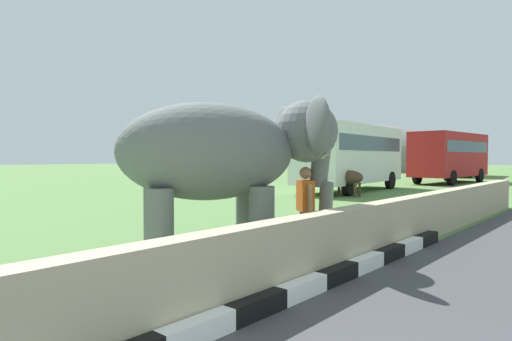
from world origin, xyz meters
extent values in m
cube|color=white|center=(1.00, 3.30, 0.12)|extent=(0.90, 0.20, 0.24)
cube|color=black|center=(1.90, 3.30, 0.12)|extent=(0.90, 0.20, 0.24)
cube|color=white|center=(2.80, 3.30, 0.12)|extent=(0.90, 0.20, 0.24)
cube|color=black|center=(3.70, 3.30, 0.12)|extent=(0.90, 0.20, 0.24)
cube|color=white|center=(4.60, 3.30, 0.12)|extent=(0.90, 0.20, 0.24)
cube|color=black|center=(5.50, 3.30, 0.12)|extent=(0.90, 0.20, 0.24)
cube|color=white|center=(6.40, 3.30, 0.12)|extent=(0.90, 0.20, 0.24)
cube|color=black|center=(7.30, 3.30, 0.12)|extent=(0.90, 0.20, 0.24)
cube|color=tan|center=(2.00, 3.60, 0.50)|extent=(28.00, 0.36, 1.00)
cylinder|color=slate|center=(4.30, 5.60, 0.67)|extent=(0.44, 0.44, 1.34)
cylinder|color=slate|center=(3.82, 4.84, 0.67)|extent=(0.44, 0.44, 1.34)
cylinder|color=slate|center=(2.86, 6.51, 0.67)|extent=(0.44, 0.44, 1.34)
cylinder|color=slate|center=(2.38, 5.75, 0.67)|extent=(0.44, 0.44, 1.34)
ellipsoid|color=slate|center=(3.34, 5.67, 1.93)|extent=(3.48, 3.01, 1.70)
sphere|color=slate|center=(4.92, 4.68, 2.32)|extent=(1.16, 1.16, 1.16)
ellipsoid|color=#D84C8C|center=(5.17, 4.52, 2.47)|extent=(0.65, 0.73, 0.44)
ellipsoid|color=slate|center=(5.21, 5.42, 2.37)|extent=(0.68, 0.89, 1.00)
ellipsoid|color=slate|center=(4.38, 4.10, 2.37)|extent=(0.68, 0.89, 1.00)
cylinder|color=slate|center=(5.17, 4.52, 1.77)|extent=(0.58, 0.65, 1.00)
cylinder|color=slate|center=(5.26, 4.46, 0.97)|extent=(0.40, 0.42, 0.82)
cone|color=beige|center=(5.27, 4.79, 1.87)|extent=(0.42, 0.55, 0.22)
cone|color=beige|center=(4.97, 4.32, 1.87)|extent=(0.42, 0.55, 0.22)
cylinder|color=navy|center=(5.00, 4.79, 0.41)|extent=(0.15, 0.15, 0.82)
cylinder|color=navy|center=(4.88, 4.63, 0.41)|extent=(0.15, 0.15, 0.82)
cube|color=#D85919|center=(4.94, 4.71, 1.11)|extent=(0.43, 0.46, 0.58)
cylinder|color=#9E7251|center=(5.10, 4.92, 1.08)|extent=(0.13, 0.13, 0.52)
cylinder|color=#9E7251|center=(4.78, 4.50, 1.08)|extent=(0.15, 0.15, 0.52)
sphere|color=#9E7251|center=(4.94, 4.71, 1.54)|extent=(0.23, 0.23, 0.23)
cube|color=silver|center=(19.20, 11.51, 2.00)|extent=(8.90, 3.12, 3.00)
cube|color=#3F5160|center=(19.20, 11.51, 2.54)|extent=(8.20, 3.11, 0.76)
cylinder|color=black|center=(21.90, 12.85, 0.50)|extent=(1.02, 0.37, 1.00)
cylinder|color=black|center=(22.07, 10.56, 0.50)|extent=(1.02, 0.37, 1.00)
cylinder|color=black|center=(16.32, 12.45, 0.50)|extent=(1.02, 0.37, 1.00)
cylinder|color=black|center=(16.49, 10.16, 0.50)|extent=(1.02, 0.37, 1.00)
cube|color=#B21E1E|center=(30.30, 9.79, 2.00)|extent=(8.41, 3.06, 3.00)
cube|color=#3F5160|center=(30.30, 9.79, 2.54)|extent=(7.75, 3.05, 0.76)
cylinder|color=black|center=(33.02, 10.76, 0.50)|extent=(1.02, 0.37, 1.00)
cylinder|color=black|center=(32.86, 8.46, 0.50)|extent=(1.02, 0.37, 1.00)
cylinder|color=black|center=(27.74, 11.12, 0.50)|extent=(1.02, 0.37, 1.00)
cylinder|color=black|center=(27.59, 8.82, 0.50)|extent=(1.02, 0.37, 1.00)
cube|color=orange|center=(42.09, 12.31, 2.00)|extent=(8.21, 3.43, 3.00)
cube|color=#3F5160|center=(42.09, 12.31, 2.54)|extent=(7.58, 3.40, 0.76)
cylinder|color=black|center=(44.48, 13.76, 0.50)|extent=(1.03, 0.42, 1.00)
cylinder|color=black|center=(44.76, 11.47, 0.50)|extent=(1.03, 0.42, 1.00)
cylinder|color=black|center=(39.42, 13.15, 0.50)|extent=(1.03, 0.42, 1.00)
cylinder|color=black|center=(39.70, 10.86, 0.50)|extent=(1.03, 0.42, 1.00)
cylinder|color=#473323|center=(16.10, 10.45, 0.33)|extent=(0.12, 0.12, 0.65)
cylinder|color=#473323|center=(16.45, 10.40, 0.33)|extent=(0.12, 0.12, 0.65)
cylinder|color=#473323|center=(15.96, 9.56, 0.33)|extent=(0.12, 0.12, 0.65)
cylinder|color=#473323|center=(16.32, 9.51, 0.33)|extent=(0.12, 0.12, 0.65)
ellipsoid|color=#473323|center=(16.21, 9.98, 0.90)|extent=(0.82, 1.57, 0.66)
ellipsoid|color=#473323|center=(16.35, 10.90, 1.00)|extent=(0.32, 0.43, 0.32)
ellipsoid|color=slate|center=(55.00, 27.60, 0.00)|extent=(26.49, 21.19, 12.59)
camera|label=1|loc=(-1.80, 0.10, 1.84)|focal=30.42mm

